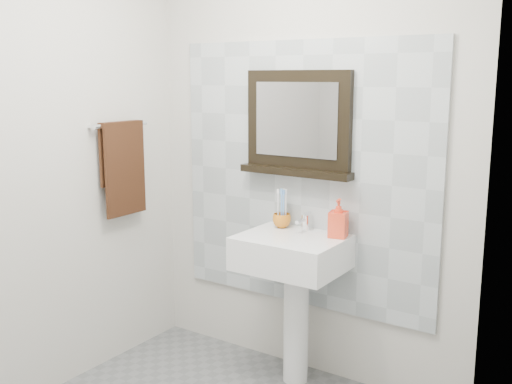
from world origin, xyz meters
TOP-DOWN VIEW (x-y plane):
  - back_wall at (0.00, 1.10)m, footprint 2.00×0.01m
  - left_wall at (-1.00, 0.00)m, footprint 0.01×2.20m
  - right_wall at (1.00, 0.00)m, footprint 0.01×2.20m
  - splashback at (0.00, 1.09)m, footprint 1.60×0.02m
  - pedestal_sink at (0.07, 0.87)m, footprint 0.55×0.44m
  - toothbrush_cup at (-0.08, 1.00)m, footprint 0.12×0.12m
  - toothbrushes at (-0.08, 1.00)m, footprint 0.05×0.04m
  - soap_dispenser at (0.28, 0.99)m, footprint 0.11×0.11m
  - framed_mirror at (-0.02, 1.06)m, footprint 0.68×0.11m
  - towel_bar at (-0.95, 0.62)m, footprint 0.07×0.40m
  - hand_towel at (-0.94, 0.62)m, footprint 0.06×0.30m

SIDE VIEW (x-z plane):
  - pedestal_sink at x=0.07m, z-range 0.20..1.16m
  - toothbrush_cup at x=-0.08m, z-range 0.86..0.94m
  - soap_dispenser at x=0.28m, z-range 0.86..1.07m
  - toothbrushes at x=-0.08m, z-range 0.88..1.09m
  - splashback at x=0.00m, z-range 0.40..1.90m
  - hand_towel at x=-0.94m, z-range 0.94..1.49m
  - back_wall at x=0.00m, z-range 0.00..2.50m
  - left_wall at x=-1.00m, z-range 0.00..2.50m
  - right_wall at x=1.00m, z-range 0.00..2.50m
  - towel_bar at x=-0.95m, z-range 1.41..1.44m
  - framed_mirror at x=-0.02m, z-range 1.15..1.72m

